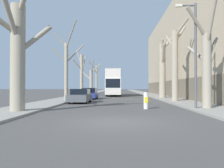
{
  "coord_description": "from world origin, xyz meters",
  "views": [
    {
      "loc": [
        0.09,
        -9.34,
        1.51
      ],
      "look_at": [
        -0.9,
        23.41,
        1.97
      ],
      "focal_mm": 35.0,
      "sensor_mm": 36.0,
      "label": 1
    }
  ],
  "objects": [
    {
      "name": "sidewalk_left",
      "position": [
        -6.31,
        50.0,
        0.06
      ],
      "size": [
        3.17,
        120.0,
        0.12
      ],
      "primitive_type": "cube",
      "color": "gray",
      "rests_on": "ground"
    },
    {
      "name": "parked_car_1",
      "position": [
        -3.63,
        18.36,
        0.66
      ],
      "size": [
        1.89,
        4.42,
        1.4
      ],
      "color": "navy",
      "rests_on": "ground"
    },
    {
      "name": "building_facade_right",
      "position": [
        12.88,
        26.89,
        7.06
      ],
      "size": [
        10.08,
        41.48,
        14.14
      ],
      "color": "tan",
      "rests_on": "ground"
    },
    {
      "name": "street_tree_right_2",
      "position": [
        5.91,
        19.63,
        3.97
      ],
      "size": [
        2.18,
        2.38,
        8.55
      ],
      "color": "gray",
      "rests_on": "ground"
    },
    {
      "name": "parked_car_0",
      "position": [
        -3.63,
        11.74,
        0.64
      ],
      "size": [
        1.81,
        4.39,
        1.33
      ],
      "color": "#4C5156",
      "rests_on": "ground"
    },
    {
      "name": "street_tree_left_3",
      "position": [
        -5.88,
        37.9,
        3.07
      ],
      "size": [
        4.43,
        3.22,
        7.4
      ],
      "color": "gray",
      "rests_on": "ground"
    },
    {
      "name": "street_tree_left_4",
      "position": [
        -5.94,
        49.23,
        3.99
      ],
      "size": [
        3.09,
        2.13,
        8.49
      ],
      "color": "gray",
      "rests_on": "ground"
    },
    {
      "name": "street_tree_right_0",
      "position": [
        5.94,
        5.34,
        3.02
      ],
      "size": [
        2.6,
        3.23,
        7.43
      ],
      "color": "gray",
      "rests_on": "ground"
    },
    {
      "name": "ground_plane",
      "position": [
        0.0,
        0.0,
        0.0
      ],
      "size": [
        300.0,
        300.0,
        0.0
      ],
      "primitive_type": "plane",
      "color": "#4C4947"
    },
    {
      "name": "sidewalk_right",
      "position": [
        6.31,
        50.0,
        0.06
      ],
      "size": [
        3.17,
        120.0,
        0.12
      ],
      "primitive_type": "cube",
      "color": "gray",
      "rests_on": "ground"
    },
    {
      "name": "street_tree_left_1",
      "position": [
        -5.69,
        14.67,
        3.77
      ],
      "size": [
        3.25,
        4.55,
        8.35
      ],
      "color": "gray",
      "rests_on": "ground"
    },
    {
      "name": "street_tree_right_1",
      "position": [
        5.82,
        12.94,
        3.93
      ],
      "size": [
        1.93,
        2.82,
        8.17
      ],
      "color": "gray",
      "rests_on": "ground"
    },
    {
      "name": "double_decker_bus",
      "position": [
        -0.76,
        28.53,
        2.47
      ],
      "size": [
        2.47,
        10.26,
        4.37
      ],
      "color": "silver",
      "rests_on": "ground"
    },
    {
      "name": "street_tree_left_2",
      "position": [
        -5.96,
        26.0,
        3.71
      ],
      "size": [
        1.74,
        3.71,
        7.66
      ],
      "color": "gray",
      "rests_on": "ground"
    },
    {
      "name": "traffic_bollard",
      "position": [
        1.97,
        5.74,
        0.57
      ],
      "size": [
        0.31,
        0.32,
        1.14
      ],
      "color": "white",
      "rests_on": "ground"
    },
    {
      "name": "street_tree_left_0",
      "position": [
        -5.82,
        3.16,
        3.66
      ],
      "size": [
        3.75,
        3.48,
        7.9
      ],
      "color": "gray",
      "rests_on": "ground"
    },
    {
      "name": "lamp_post",
      "position": [
        5.09,
        5.24,
        4.0
      ],
      "size": [
        1.4,
        0.2,
        7.09
      ],
      "color": "#4C4F54",
      "rests_on": "ground"
    }
  ]
}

